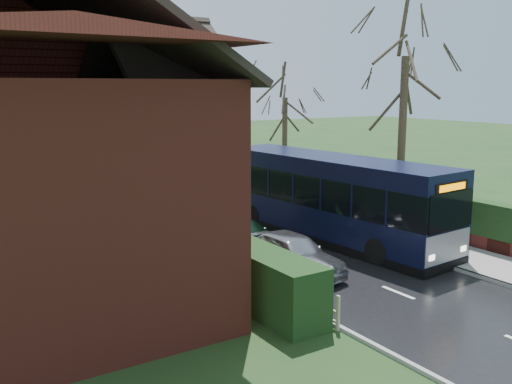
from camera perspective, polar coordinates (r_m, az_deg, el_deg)
ground at (r=18.44m, az=9.45°, el=-8.11°), size 140.00×140.00×0.00m
road at (r=26.39m, az=-5.31°, el=-2.29°), size 6.00×100.00×0.02m
pavement at (r=28.54m, az=2.26°, el=-1.14°), size 2.50×100.00×0.14m
kerb_right at (r=27.88m, az=0.24°, el=-1.42°), size 0.12×100.00×0.14m
kerb_left at (r=25.15m, az=-11.48°, el=-3.00°), size 0.12×100.00×0.10m
front_hedge at (r=20.17m, az=-8.56°, el=-4.08°), size 1.20×16.00×1.60m
picket_fence at (r=20.57m, az=-6.63°, el=-4.75°), size 0.10×16.00×0.90m
right_wall_hedge at (r=29.27m, az=4.76°, el=1.02°), size 0.60×50.00×1.80m
brick_house at (r=17.94m, az=-22.82°, el=5.00°), size 9.30×14.60×10.30m
bus at (r=22.08m, az=7.46°, el=-0.66°), size 3.24×10.75×3.22m
car_silver at (r=18.12m, az=3.65°, el=-6.12°), size 1.82×3.99×1.33m
car_green at (r=20.41m, az=-1.47°, el=-4.38°), size 2.10×4.26×1.19m
car_distant at (r=58.81m, az=-19.22°, el=4.87°), size 2.13×3.92×1.23m
bus_stop_sign at (r=23.00m, az=8.73°, el=-0.09°), size 0.20×0.37×2.51m
tree_right_near at (r=25.42m, az=14.80°, el=14.09°), size 4.69×4.69×10.13m
tree_right_far at (r=30.55m, az=2.93°, el=10.08°), size 3.89×3.89×7.51m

